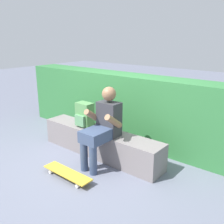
{
  "coord_description": "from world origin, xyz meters",
  "views": [
    {
      "loc": [
        2.57,
        -2.41,
        1.89
      ],
      "look_at": [
        0.17,
        0.53,
        0.75
      ],
      "focal_mm": 40.59,
      "sensor_mm": 36.0,
      "label": 1
    }
  ],
  "objects_px": {
    "person_skater": "(103,125)",
    "skateboard_near_person": "(67,173)",
    "backpack_on_bench": "(84,115)",
    "bench_main": "(100,142)"
  },
  "relations": [
    {
      "from": "person_skater",
      "to": "skateboard_near_person",
      "type": "height_order",
      "value": "person_skater"
    },
    {
      "from": "bench_main",
      "to": "skateboard_near_person",
      "type": "distance_m",
      "value": 0.85
    },
    {
      "from": "person_skater",
      "to": "skateboard_near_person",
      "type": "xyz_separation_m",
      "value": [
        -0.12,
        -0.62,
        -0.56
      ]
    },
    {
      "from": "bench_main",
      "to": "skateboard_near_person",
      "type": "relative_size",
      "value": 2.8
    },
    {
      "from": "backpack_on_bench",
      "to": "skateboard_near_person",
      "type": "bearing_deg",
      "value": -60.36
    },
    {
      "from": "skateboard_near_person",
      "to": "backpack_on_bench",
      "type": "relative_size",
      "value": 2.0
    },
    {
      "from": "backpack_on_bench",
      "to": "person_skater",
      "type": "bearing_deg",
      "value": -18.57
    },
    {
      "from": "bench_main",
      "to": "skateboard_near_person",
      "type": "bearing_deg",
      "value": -80.85
    },
    {
      "from": "person_skater",
      "to": "backpack_on_bench",
      "type": "relative_size",
      "value": 2.96
    },
    {
      "from": "bench_main",
      "to": "person_skater",
      "type": "height_order",
      "value": "person_skater"
    }
  ]
}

